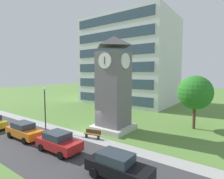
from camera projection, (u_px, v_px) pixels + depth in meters
The scene contains 11 objects.
ground_plane at pixel (90, 131), 21.41m from camera, with size 160.00×160.00×0.00m, color #567F38.
street_asphalt at pixel (45, 148), 16.54m from camera, with size 120.00×7.20×0.01m, color #38383A.
kerb_strip at pixel (80, 135), 20.09m from camera, with size 120.00×1.60×0.01m, color #9E9E99.
office_building at pixel (130, 61), 42.23m from camera, with size 19.71×14.24×19.20m.
clock_tower at pixel (113, 89), 21.53m from camera, with size 4.29×4.29×11.16m.
park_bench at pixel (93, 134), 19.15m from camera, with size 1.86×0.88×0.88m.
street_lamp at pixel (45, 103), 21.94m from camera, with size 0.36×0.36×5.15m.
tree_streetside at pixel (195, 93), 22.08m from camera, with size 4.14×4.14×6.58m.
parked_car_orange at pixel (24, 131), 19.00m from camera, with size 4.69×1.93×1.69m.
parked_car_red at pixel (59, 142), 15.91m from camera, with size 4.26×2.10×1.69m.
parked_car_black at pixel (118, 166), 11.74m from camera, with size 4.48×1.94×1.69m.
Camera 1 is at (14.36, -15.37, 6.86)m, focal length 29.07 mm.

